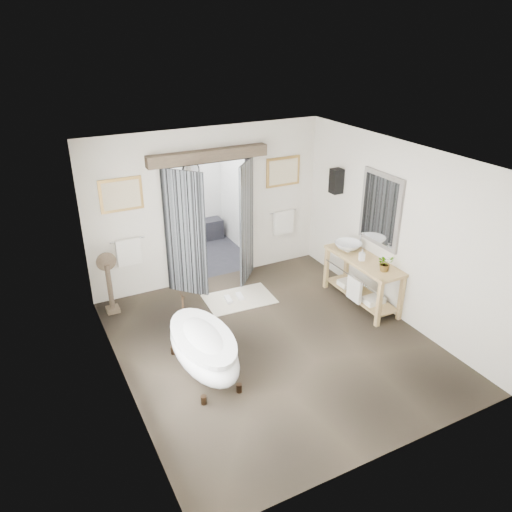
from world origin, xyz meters
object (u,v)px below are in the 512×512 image
(clawfoot_tub, at_px, (203,347))
(basin, at_px, (348,247))
(vanity, at_px, (361,277))
(rug, at_px, (239,299))

(clawfoot_tub, relative_size, basin, 3.59)
(vanity, xyz_separation_m, rug, (-1.84, 1.08, -0.50))
(vanity, bearing_deg, rug, 149.52)
(clawfoot_tub, relative_size, rug, 1.45)
(basin, bearing_deg, vanity, -95.32)
(clawfoot_tub, height_order, rug, clawfoot_tub)
(vanity, bearing_deg, clawfoot_tub, -170.31)
(clawfoot_tub, bearing_deg, rug, 50.83)
(rug, bearing_deg, basin, -20.61)
(clawfoot_tub, xyz_separation_m, rug, (1.32, 1.62, -0.41))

